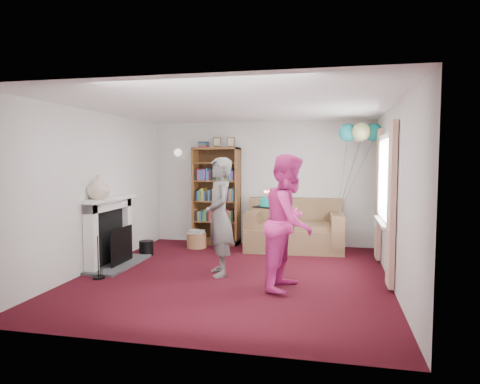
% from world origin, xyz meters
% --- Properties ---
extents(ground, '(5.00, 5.00, 0.00)m').
position_xyz_m(ground, '(0.00, 0.00, 0.00)').
color(ground, black).
rests_on(ground, ground).
extents(wall_back, '(4.50, 0.02, 2.50)m').
position_xyz_m(wall_back, '(0.00, 2.51, 1.25)').
color(wall_back, silver).
rests_on(wall_back, ground).
extents(wall_left, '(0.02, 5.00, 2.50)m').
position_xyz_m(wall_left, '(-2.26, 0.00, 1.25)').
color(wall_left, silver).
rests_on(wall_left, ground).
extents(wall_right, '(0.02, 5.00, 2.50)m').
position_xyz_m(wall_right, '(2.26, 0.00, 1.25)').
color(wall_right, silver).
rests_on(wall_right, ground).
extents(ceiling, '(4.50, 5.00, 0.01)m').
position_xyz_m(ceiling, '(0.00, 0.00, 2.50)').
color(ceiling, white).
rests_on(ceiling, wall_back).
extents(fireplace, '(0.55, 1.80, 1.12)m').
position_xyz_m(fireplace, '(-2.09, 0.19, 0.51)').
color(fireplace, '#3F3F42').
rests_on(fireplace, ground).
extents(window_bay, '(0.14, 2.02, 2.20)m').
position_xyz_m(window_bay, '(2.21, 0.60, 1.20)').
color(window_bay, white).
rests_on(window_bay, ground).
extents(wall_sconce, '(0.16, 0.23, 0.16)m').
position_xyz_m(wall_sconce, '(-1.75, 2.36, 1.88)').
color(wall_sconce, gold).
rests_on(wall_sconce, ground).
extents(bookcase, '(0.94, 0.42, 2.19)m').
position_xyz_m(bookcase, '(-0.89, 2.30, 0.97)').
color(bookcase, '#472B14').
rests_on(bookcase, ground).
extents(sofa, '(1.84, 0.97, 0.97)m').
position_xyz_m(sofa, '(0.72, 2.08, 0.36)').
color(sofa, brown).
rests_on(sofa, ground).
extents(wicker_basket, '(0.39, 0.39, 0.35)m').
position_xyz_m(wicker_basket, '(-1.17, 1.81, 0.16)').
color(wicker_basket, '#895E40').
rests_on(wicker_basket, ground).
extents(person_striped, '(0.66, 0.77, 1.77)m').
position_xyz_m(person_striped, '(-0.22, 0.00, 0.89)').
color(person_striped, black).
rests_on(person_striped, ground).
extents(person_magenta, '(0.84, 0.99, 1.81)m').
position_xyz_m(person_magenta, '(0.87, -0.45, 0.91)').
color(person_magenta, '#CD297F').
rests_on(person_magenta, ground).
extents(birthday_cake, '(0.38, 0.38, 0.22)m').
position_xyz_m(birthday_cake, '(0.62, -0.35, 1.15)').
color(birthday_cake, black).
rests_on(birthday_cake, ground).
extents(balloons, '(0.77, 0.76, 1.69)m').
position_xyz_m(balloons, '(1.90, 1.80, 2.22)').
color(balloons, '#3F3F3F').
rests_on(balloons, ground).
extents(mantel_vase, '(0.40, 0.40, 0.37)m').
position_xyz_m(mantel_vase, '(-2.12, -0.15, 1.31)').
color(mantel_vase, beige).
rests_on(mantel_vase, fireplace).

